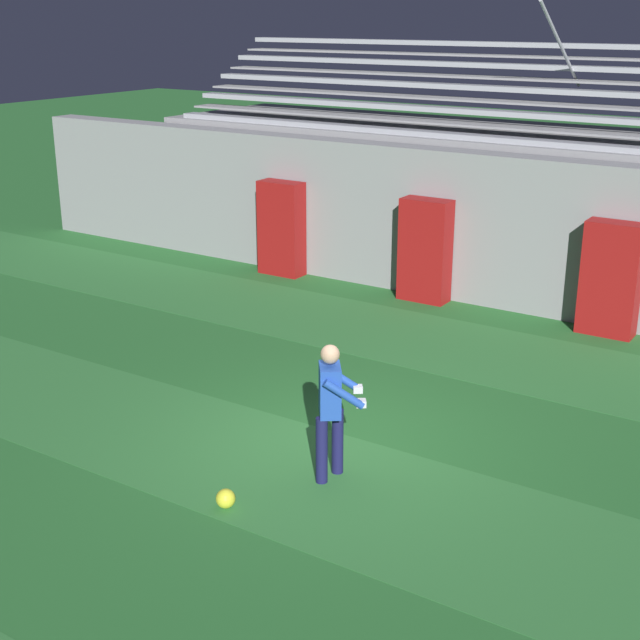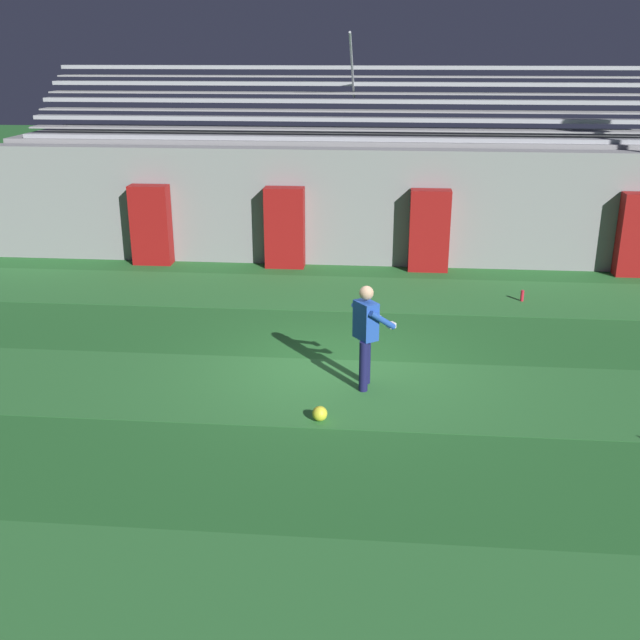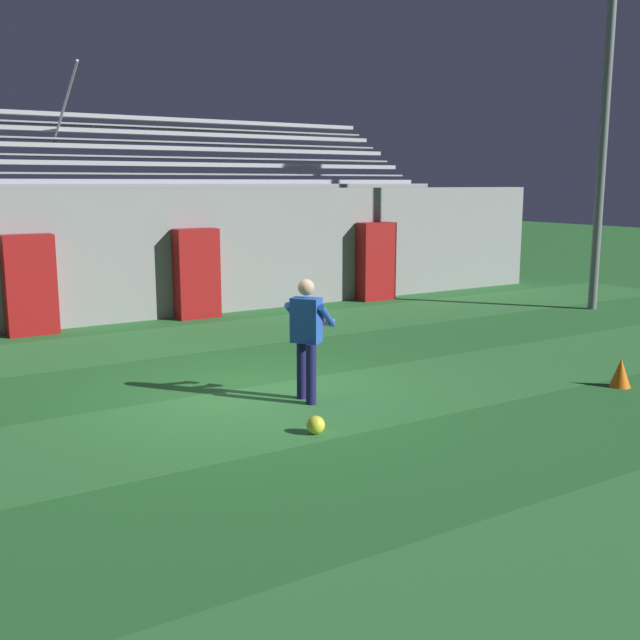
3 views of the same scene
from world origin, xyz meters
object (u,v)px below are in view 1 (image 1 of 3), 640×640
Objects in this scene: padding_pillar_gate_left at (425,250)px; padding_pillar_gate_right at (611,279)px; padding_pillar_far_left at (282,228)px; goalkeeper at (331,403)px; soccer_ball at (226,499)px.

padding_pillar_gate_right is (3.46, 0.00, 0.00)m from padding_pillar_gate_left.
padding_pillar_far_left is 8.69m from goalkeeper.
padding_pillar_gate_right is 6.87m from goalkeeper.
padding_pillar_gate_left is at bearing 107.90° from goalkeeper.
padding_pillar_gate_left reaches higher than goalkeeper.
padding_pillar_gate_right is at bearing 0.00° from padding_pillar_gate_left.
padding_pillar_gate_left is 1.17× the size of goalkeeper.
padding_pillar_gate_left is at bearing 101.11° from soccer_ball.
padding_pillar_gate_right is 1.17× the size of goalkeeper.
padding_pillar_gate_right reaches higher than goalkeeper.
padding_pillar_gate_left is 3.46m from padding_pillar_gate_right.
padding_pillar_gate_right is at bearing 79.24° from goalkeeper.
padding_pillar_gate_right is 8.23m from soccer_ball.
goalkeeper is (2.18, -6.74, -0.02)m from padding_pillar_gate_left.
padding_pillar_gate_left and padding_pillar_gate_right have the same top height.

